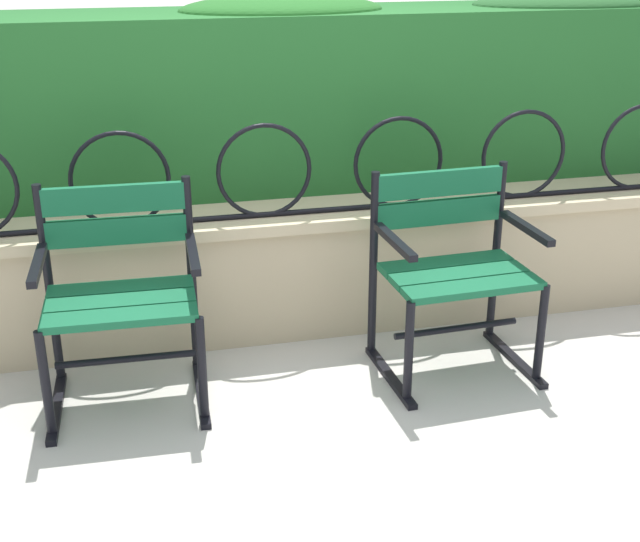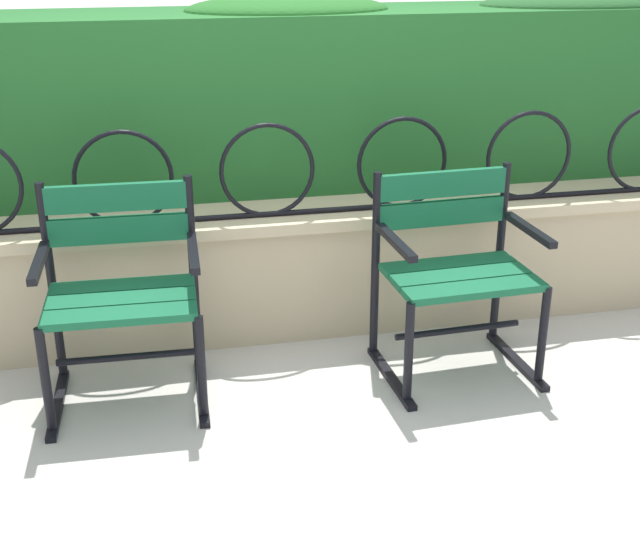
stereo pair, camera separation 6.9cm
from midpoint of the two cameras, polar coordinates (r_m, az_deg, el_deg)
The scene contains 6 objects.
ground_plane at distance 3.43m, azimuth 0.82°, elevation -8.95°, with size 60.00×60.00×0.00m, color #BCB7AD.
stone_wall at distance 3.94m, azimuth -1.55°, elevation 0.18°, with size 6.50×0.41×0.58m.
iron_arch_fence at distance 3.70m, azimuth -2.86°, elevation 6.49°, with size 5.98×0.02×0.42m.
hedge_row at distance 4.20m, azimuth -3.31°, elevation 11.95°, with size 6.37×0.64×0.96m.
park_chair_left at distance 3.38m, azimuth -12.65°, elevation -1.11°, with size 0.62×0.54×0.86m.
park_chair_right at distance 3.57m, azimuth 9.57°, elevation 0.36°, with size 0.64×0.55×0.84m.
Camera 2 is at (-0.63, -2.86, 1.77)m, focal length 47.48 mm.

